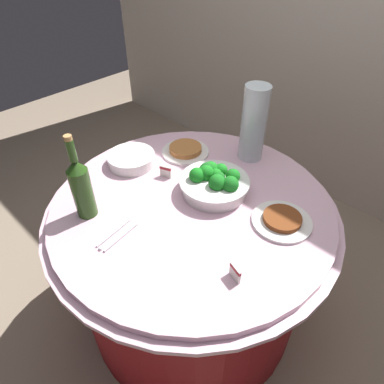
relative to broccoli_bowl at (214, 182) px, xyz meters
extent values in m
plane|color=gray|center=(-0.02, -0.11, -0.79)|extent=(6.00, 6.00, 0.00)
cylinder|color=maroon|center=(-0.02, -0.11, -0.44)|extent=(1.01, 1.01, 0.69)
cylinder|color=#E0B2C6|center=(-0.02, -0.11, -0.09)|extent=(1.16, 1.16, 0.02)
cylinder|color=#E0B2C6|center=(-0.02, -0.11, -0.06)|extent=(1.10, 1.10, 0.03)
cylinder|color=white|center=(0.00, 0.00, -0.02)|extent=(0.26, 0.26, 0.05)
cylinder|color=white|center=(0.00, 0.00, 0.01)|extent=(0.28, 0.28, 0.01)
sphere|color=#19831E|center=(-0.04, -0.01, 0.03)|extent=(0.06, 0.06, 0.06)
sphere|color=#19791E|center=(-0.03, -0.02, 0.02)|extent=(0.04, 0.04, 0.04)
sphere|color=#197F1E|center=(-0.01, 0.05, 0.03)|extent=(0.05, 0.05, 0.05)
sphere|color=#19721E|center=(0.08, 0.00, 0.03)|extent=(0.07, 0.07, 0.07)
sphere|color=#19791E|center=(0.05, 0.05, 0.03)|extent=(0.06, 0.06, 0.06)
sphere|color=#197F1E|center=(-0.04, 0.02, 0.03)|extent=(0.06, 0.06, 0.06)
sphere|color=#19641E|center=(0.01, 0.01, 0.02)|extent=(0.04, 0.04, 0.04)
sphere|color=#19811E|center=(-0.05, -0.05, 0.03)|extent=(0.06, 0.06, 0.06)
sphere|color=#19631E|center=(-0.05, 0.01, 0.03)|extent=(0.07, 0.07, 0.07)
sphere|color=#19751E|center=(0.03, -0.03, 0.03)|extent=(0.07, 0.07, 0.07)
sphere|color=#197E1E|center=(-0.01, 0.01, 0.03)|extent=(0.05, 0.05, 0.05)
cylinder|color=white|center=(-0.40, -0.11, -0.04)|extent=(0.21, 0.21, 0.01)
cylinder|color=white|center=(-0.40, -0.11, -0.03)|extent=(0.21, 0.21, 0.01)
cylinder|color=white|center=(-0.40, -0.11, -0.02)|extent=(0.21, 0.21, 0.01)
cylinder|color=white|center=(-0.40, -0.11, -0.01)|extent=(0.21, 0.21, 0.01)
cylinder|color=white|center=(-0.40, -0.11, 0.00)|extent=(0.21, 0.21, 0.01)
cylinder|color=#234615|center=(-0.26, -0.43, 0.05)|extent=(0.07, 0.07, 0.20)
cone|color=#234615|center=(-0.26, -0.43, 0.17)|extent=(0.07, 0.07, 0.04)
cylinder|color=#234615|center=(-0.26, -0.43, 0.23)|extent=(0.03, 0.03, 0.08)
cylinder|color=#B2844C|center=(-0.26, -0.43, 0.28)|extent=(0.03, 0.03, 0.02)
cylinder|color=silver|center=(-0.05, 0.31, 0.12)|extent=(0.11, 0.11, 0.34)
sphere|color=#E5B26B|center=(-0.03, 0.31, -0.01)|extent=(0.06, 0.06, 0.06)
sphere|color=#E5B26B|center=(-0.06, 0.33, -0.01)|extent=(0.06, 0.06, 0.06)
sphere|color=#E5B26B|center=(-0.06, 0.29, -0.01)|extent=(0.06, 0.06, 0.06)
sphere|color=#72C64C|center=(-0.03, 0.32, 0.05)|extent=(0.06, 0.06, 0.06)
sphere|color=#72C64C|center=(-0.07, 0.32, 0.05)|extent=(0.06, 0.06, 0.06)
sphere|color=#72C64C|center=(-0.05, 0.29, 0.05)|extent=(0.06, 0.06, 0.06)
sphere|color=red|center=(-0.04, 0.33, 0.10)|extent=(0.06, 0.06, 0.06)
sphere|color=red|center=(-0.07, 0.30, 0.10)|extent=(0.06, 0.06, 0.06)
sphere|color=red|center=(-0.03, 0.29, 0.10)|extent=(0.06, 0.06, 0.06)
sphere|color=#E5B26B|center=(-0.05, 0.33, 0.15)|extent=(0.06, 0.06, 0.06)
sphere|color=#E5B26B|center=(-0.06, 0.29, 0.15)|extent=(0.06, 0.06, 0.06)
sphere|color=#E5B26B|center=(-0.03, 0.30, 0.15)|extent=(0.06, 0.06, 0.06)
cylinder|color=silver|center=(-0.10, -0.42, -0.04)|extent=(0.03, 0.16, 0.01)
cylinder|color=silver|center=(-0.07, -0.42, -0.04)|extent=(0.03, 0.16, 0.01)
sphere|color=silver|center=(-0.08, -0.50, -0.04)|extent=(0.01, 0.01, 0.01)
cylinder|color=white|center=(0.30, 0.04, -0.04)|extent=(0.22, 0.22, 0.01)
cylinder|color=brown|center=(0.30, 0.04, -0.03)|extent=(0.14, 0.14, 0.02)
cylinder|color=white|center=(-0.28, 0.12, -0.04)|extent=(0.22, 0.22, 0.01)
cylinder|color=#B77038|center=(-0.28, 0.12, -0.02)|extent=(0.15, 0.15, 0.02)
cube|color=white|center=(0.32, -0.28, -0.02)|extent=(0.05, 0.02, 0.05)
cube|color=maroon|center=(0.32, -0.28, 0.00)|extent=(0.05, 0.02, 0.01)
cube|color=white|center=(-0.21, -0.07, -0.02)|extent=(0.05, 0.03, 0.05)
cube|color=maroon|center=(-0.21, -0.07, 0.00)|extent=(0.05, 0.03, 0.01)
camera|label=1|loc=(0.66, -0.82, 0.83)|focal=31.55mm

